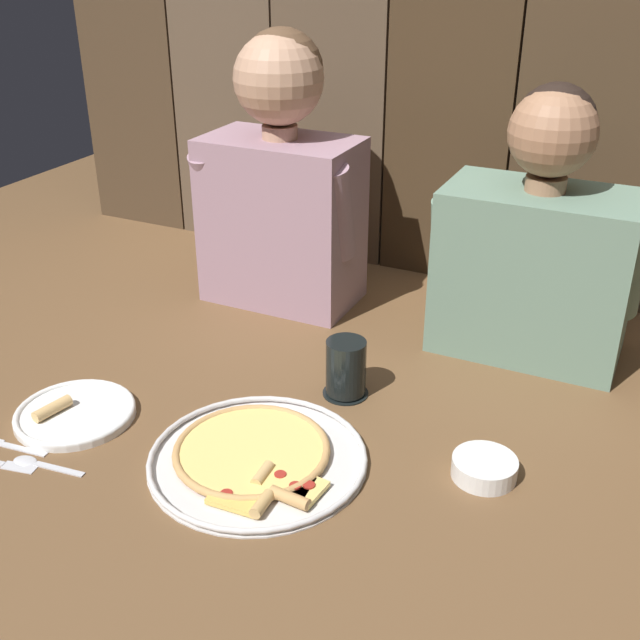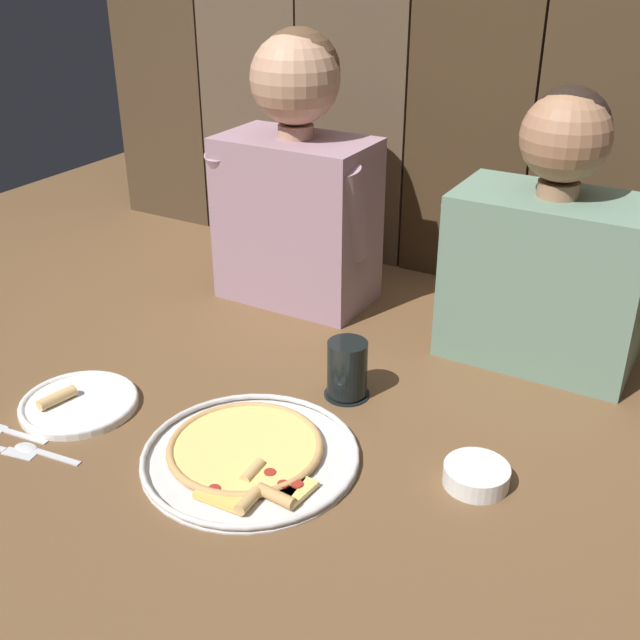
# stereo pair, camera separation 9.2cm
# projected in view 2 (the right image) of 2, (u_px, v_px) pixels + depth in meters

# --- Properties ---
(ground_plane) EXTENTS (3.20, 3.20, 0.00)m
(ground_plane) POSITION_uv_depth(u_px,v_px,m) (296.00, 431.00, 1.41)
(ground_plane) COLOR brown
(pizza_tray) EXTENTS (0.37, 0.37, 0.03)m
(pizza_tray) POSITION_uv_depth(u_px,v_px,m) (249.00, 453.00, 1.33)
(pizza_tray) COLOR silver
(pizza_tray) RESTS_ON ground
(dinner_plate) EXTENTS (0.22, 0.22, 0.03)m
(dinner_plate) POSITION_uv_depth(u_px,v_px,m) (78.00, 403.00, 1.47)
(dinner_plate) COLOR white
(dinner_plate) RESTS_ON ground
(drinking_glass) EXTENTS (0.09, 0.09, 0.12)m
(drinking_glass) POSITION_uv_depth(u_px,v_px,m) (347.00, 370.00, 1.49)
(drinking_glass) COLOR black
(drinking_glass) RESTS_ON ground
(dipping_bowl) EXTENTS (0.11, 0.11, 0.03)m
(dipping_bowl) POSITION_uv_depth(u_px,v_px,m) (476.00, 474.00, 1.27)
(dipping_bowl) COLOR white
(dipping_bowl) RESTS_ON ground
(table_fork) EXTENTS (0.13, 0.03, 0.01)m
(table_fork) POSITION_uv_depth(u_px,v_px,m) (15.00, 433.00, 1.40)
(table_fork) COLOR silver
(table_fork) RESTS_ON ground
(table_spoon) EXTENTS (0.14, 0.04, 0.01)m
(table_spoon) POSITION_uv_depth(u_px,v_px,m) (35.00, 449.00, 1.35)
(table_spoon) COLOR silver
(table_spoon) RESTS_ON ground
(diner_left) EXTENTS (0.39, 0.22, 0.63)m
(diner_left) POSITION_uv_depth(u_px,v_px,m) (296.00, 177.00, 1.78)
(diner_left) COLOR gray
(diner_left) RESTS_ON ground
(diner_right) EXTENTS (0.42, 0.22, 0.56)m
(diner_right) POSITION_uv_depth(u_px,v_px,m) (549.00, 249.00, 1.55)
(diner_right) COLOR slate
(diner_right) RESTS_ON ground
(wooden_backdrop_wall) EXTENTS (2.19, 0.03, 1.32)m
(wooden_backdrop_wall) POSITION_uv_depth(u_px,v_px,m) (478.00, 6.00, 1.72)
(wooden_backdrop_wall) COLOR #453321
(wooden_backdrop_wall) RESTS_ON ground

